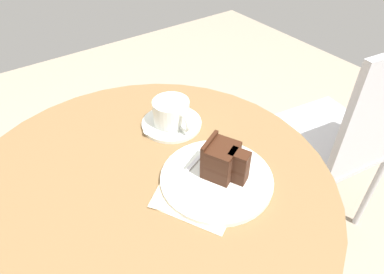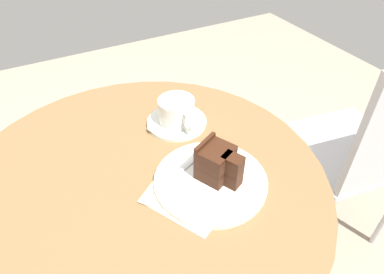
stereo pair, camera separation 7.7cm
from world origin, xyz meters
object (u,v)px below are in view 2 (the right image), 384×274
Objects in this scene: cake_slice at (218,163)px; fork at (198,157)px; teaspoon at (162,130)px; coffee_cup at (177,111)px; cafe_chair at (369,147)px; saucer at (177,122)px; napkin at (189,192)px; cake_plate at (210,181)px.

cake_slice is 0.08m from fork.
coffee_cup is at bearing -117.05° from teaspoon.
teaspoon is 0.62× the size of fork.
coffee_cup is 0.14× the size of cafe_chair.
cake_slice is at bearing 13.29° from cafe_chair.
cake_slice reaches higher than saucer.
napkin is at bearing 124.76° from teaspoon.
coffee_cup is 1.21× the size of cake_slice.
coffee_cup is at bearing 6.72° from saucer.
napkin is (0.07, -0.06, -0.01)m from fork.
fork reaches higher than napkin.
cake_slice is 0.68m from cafe_chair.
teaspoon is 0.09× the size of cafe_chair.
cafe_chair is (-0.06, 0.70, -0.21)m from napkin.
cake_plate is at bearing 92.27° from napkin.
cake_slice is (-0.00, 0.02, 0.04)m from cake_plate.
cafe_chair is at bearing 94.57° from napkin.
cafe_chair is (0.14, 0.67, -0.22)m from teaspoon.
saucer is at bearing 160.09° from napkin.
cafe_chair is (0.16, 0.62, -0.22)m from saucer.
fork is 0.60× the size of napkin.
cake_slice reaches higher than napkin.
teaspoon is 0.79× the size of cake_slice.
saucer is 0.04m from coffee_cup.
coffee_cup is 0.94× the size of fork.
coffee_cup is 0.06m from teaspoon.
cake_slice is at bearing 92.31° from cake_plate.
napkin is at bearing -20.13° from coffee_cup.
saucer is 0.67m from cafe_chair.
saucer is 0.22m from cake_plate.
cafe_chair is at bearing 94.82° from cake_slice.
saucer is at bearing 60.86° from fork.
teaspoon is (0.02, -0.05, 0.01)m from saucer.
teaspoon is at bearing -3.53° from cafe_chair.
coffee_cup is 0.23m from napkin.
cake_plate is at bearing 13.23° from cafe_chair.
cafe_chair is at bearing 75.41° from coffee_cup.
cake_slice is at bearing -105.57° from fork.
teaspoon is at bearing 171.85° from napkin.
cake_plate is 2.33× the size of cake_slice.
napkin is (0.00, -0.05, -0.00)m from cake_plate.
cake_slice is 0.08m from napkin.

